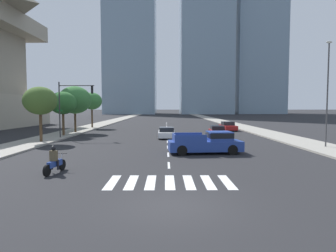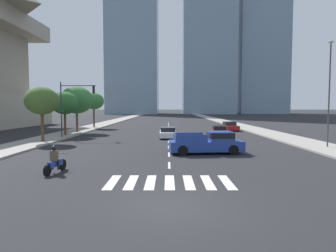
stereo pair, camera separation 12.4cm
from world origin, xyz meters
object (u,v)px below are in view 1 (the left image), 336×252
(street_tree_nearest, at_px, (40,101))
(street_tree_second, at_px, (63,103))
(sedan_white_0, at_px, (167,133))
(street_tree_fourth, at_px, (92,101))
(sedan_red_1, at_px, (228,127))
(street_lamp_east, at_px, (328,87))
(street_tree_third, at_px, (75,100))
(motorcycle_lead, at_px, (55,162))
(sedan_red_2, at_px, (217,131))
(traffic_signal_far, at_px, (72,100))
(pickup_truck, at_px, (209,143))

(street_tree_nearest, distance_m, street_tree_second, 6.31)
(sedan_white_0, distance_m, street_tree_fourth, 20.01)
(sedan_red_1, distance_m, street_lamp_east, 19.98)
(sedan_white_0, bearing_deg, street_tree_third, 63.23)
(motorcycle_lead, height_order, street_tree_nearest, street_tree_nearest)
(sedan_red_2, relative_size, street_tree_second, 0.89)
(sedan_white_0, bearing_deg, street_tree_second, 82.58)
(sedan_white_0, relative_size, street_tree_third, 0.77)
(sedan_red_2, xyz_separation_m, street_tree_third, (-18.66, 3.92, 3.92))
(street_tree_nearest, bearing_deg, street_tree_fourth, 90.00)
(sedan_red_1, height_order, street_tree_second, street_tree_second)
(sedan_white_0, bearing_deg, motorcycle_lead, 161.04)
(traffic_signal_far, relative_size, street_tree_fourth, 1.06)
(motorcycle_lead, xyz_separation_m, traffic_signal_far, (-4.54, 17.31, 3.76))
(pickup_truck, xyz_separation_m, street_tree_second, (-15.55, 12.92, 3.19))
(sedan_white_0, xyz_separation_m, street_tree_second, (-12.38, 1.51, 3.43))
(sedan_red_2, distance_m, street_tree_third, 19.46)
(street_lamp_east, height_order, street_tree_second, street_lamp_east)
(street_tree_nearest, bearing_deg, pickup_truck, -23.02)
(street_lamp_east, distance_m, street_tree_third, 29.97)
(motorcycle_lead, distance_m, sedan_white_0, 19.02)
(sedan_red_1, relative_size, street_tree_second, 0.83)
(sedan_red_1, relative_size, sedan_red_2, 0.93)
(street_tree_fourth, bearing_deg, street_tree_nearest, -90.00)
(pickup_truck, height_order, street_tree_second, street_tree_second)
(traffic_signal_far, xyz_separation_m, street_tree_second, (-1.80, 2.23, -0.34))
(motorcycle_lead, distance_m, sedan_red_2, 23.68)
(sedan_red_2, relative_size, street_tree_nearest, 0.86)
(sedan_red_2, distance_m, street_tree_fourth, 23.09)
(street_tree_third, bearing_deg, street_tree_nearest, -90.00)
(pickup_truck, distance_m, street_tree_nearest, 17.22)
(street_tree_third, bearing_deg, street_tree_second, -90.00)
(street_tree_nearest, bearing_deg, sedan_white_0, 21.21)
(street_tree_second, relative_size, street_tree_fourth, 0.90)
(sedan_red_2, distance_m, street_lamp_east, 13.97)
(traffic_signal_far, xyz_separation_m, street_tree_nearest, (-1.80, -4.08, -0.21))
(motorcycle_lead, bearing_deg, sedan_white_0, -9.49)
(motorcycle_lead, xyz_separation_m, pickup_truck, (9.20, 6.63, 0.23))
(street_tree_fourth, bearing_deg, pickup_truck, -59.72)
(sedan_white_0, xyz_separation_m, street_lamp_east, (13.66, -8.71, 4.66))
(pickup_truck, relative_size, traffic_signal_far, 0.91)
(street_tree_fourth, bearing_deg, motorcycle_lead, -79.19)
(pickup_truck, relative_size, street_tree_nearest, 1.05)
(pickup_truck, relative_size, sedan_white_0, 1.18)
(sedan_red_2, bearing_deg, pickup_truck, -10.55)
(street_lamp_east, bearing_deg, traffic_signal_far, 161.76)
(street_lamp_east, bearing_deg, street_tree_fourth, 137.42)
(street_tree_nearest, xyz_separation_m, street_tree_second, (-0.00, 6.31, -0.14))
(pickup_truck, height_order, street_lamp_east, street_lamp_east)
(traffic_signal_far, xyz_separation_m, street_tree_fourth, (-1.80, 15.94, 0.17))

